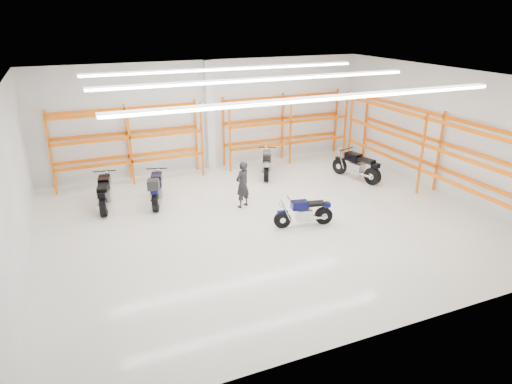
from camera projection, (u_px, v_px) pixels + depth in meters
name	position (u px, v px, depth m)	size (l,w,h in m)	color
ground	(267.00, 220.00, 14.69)	(14.00, 14.00, 0.00)	silver
room_shell	(268.00, 120.00, 13.51)	(14.02, 12.02, 4.51)	silver
motorcycle_main	(306.00, 213.00, 14.20)	(1.89, 0.71, 0.93)	black
motorcycle_back_a	(105.00, 193.00, 15.47)	(0.87, 2.29, 1.13)	black
motorcycle_back_b	(156.00, 189.00, 15.74)	(1.01, 2.28, 1.19)	black
motorcycle_back_c	(267.00, 164.00, 18.56)	(1.10, 2.00, 1.05)	black
motorcycle_back_d	(358.00, 167.00, 18.10)	(0.96, 2.29, 1.15)	black
standing_man	(242.00, 184.00, 15.46)	(0.59, 0.39, 1.63)	black
structural_column	(210.00, 116.00, 18.85)	(0.32, 0.32, 4.50)	white
pallet_racking_back_left	(128.00, 137.00, 17.49)	(5.67, 0.87, 3.00)	orange
pallet_racking_back_right	(287.00, 122.00, 19.97)	(5.67, 0.87, 3.00)	orange
pallet_racking_side	(432.00, 145.00, 16.40)	(0.87, 9.07, 3.00)	orange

